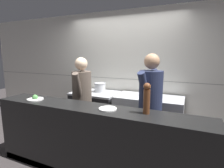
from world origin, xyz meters
TOP-DOWN VIEW (x-y plane):
  - ground_plane at (0.00, 0.00)m, footprint 14.00×14.00m
  - wall_back_tiled at (0.00, 1.35)m, footprint 8.00×0.06m
  - oven_range at (-0.50, 0.95)m, footprint 0.97×0.71m
  - prep_counter at (0.65, 0.95)m, footprint 1.26×0.65m
  - pass_counter at (0.15, -0.33)m, footprint 3.07×0.45m
  - stock_pot at (-0.42, 1.01)m, footprint 0.25×0.25m
  - chefs_knife at (0.75, 0.87)m, footprint 0.36×0.23m
  - plated_dish_main at (-0.82, -0.36)m, footprint 0.24×0.24m
  - plated_dish_appetiser at (0.40, -0.34)m, footprint 0.23×0.23m
  - pepper_mill at (0.89, -0.29)m, footprint 0.09×0.09m
  - chef_head_cook at (-0.36, 0.23)m, footprint 0.41×0.71m
  - chef_sous at (0.82, 0.27)m, footprint 0.42×0.74m

SIDE VIEW (x-z plane):
  - ground_plane at x=0.00m, z-range 0.00..0.00m
  - oven_range at x=-0.50m, z-range 0.00..0.88m
  - prep_counter at x=0.65m, z-range 0.00..0.89m
  - pass_counter at x=0.15m, z-range 0.00..0.99m
  - chefs_knife at x=0.75m, z-range 0.89..0.91m
  - chef_head_cook at x=-0.36m, z-range 0.09..1.73m
  - chef_sous at x=0.82m, z-range 0.10..1.80m
  - stock_pot at x=-0.42m, z-range 0.89..1.08m
  - plated_dish_appetiser at x=0.40m, z-range 0.99..1.01m
  - plated_dish_main at x=-0.82m, z-range 0.97..1.06m
  - pepper_mill at x=0.89m, z-range 1.00..1.37m
  - wall_back_tiled at x=0.00m, z-range 0.00..2.60m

